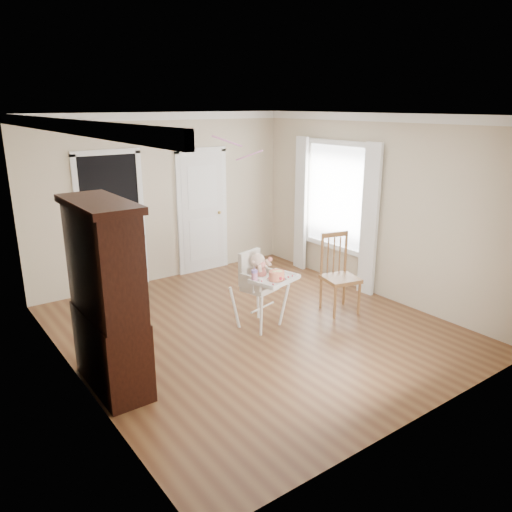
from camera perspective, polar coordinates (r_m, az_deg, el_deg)
floor at (r=6.63m, az=-0.23°, el=-8.22°), size 5.00×5.00×0.00m
ceiling at (r=5.99m, az=-0.27°, el=15.83°), size 5.00×5.00×0.00m
wall_back at (r=8.28m, az=-10.50°, el=6.49°), size 4.50×0.00×4.50m
wall_left at (r=5.23m, az=-20.65°, el=-0.48°), size 0.00×5.00×5.00m
wall_right at (r=7.68m, az=13.55°, el=5.47°), size 0.00×5.00×5.00m
crown_molding at (r=6.00m, az=-0.27°, el=15.26°), size 4.50×5.00×0.12m
doorway at (r=7.98m, az=-16.18°, el=3.92°), size 1.06×0.05×2.22m
closet_door at (r=8.65m, az=-6.13°, el=4.91°), size 0.96×0.09×2.13m
window_right at (r=8.17m, az=8.93°, el=5.96°), size 0.13×1.84×2.30m
high_chair at (r=6.43m, az=0.45°, el=-2.86°), size 0.74×0.85×1.03m
baby at (r=6.40m, az=0.28°, el=-1.63°), size 0.32×0.24×0.43m
cake at (r=6.21m, az=2.39°, el=-2.25°), size 0.25×0.25×0.12m
sippy_cup at (r=6.15m, az=-0.18°, el=-2.24°), size 0.08×0.08×0.19m
china_cabinet at (r=5.18m, az=-16.62°, el=-4.57°), size 0.52×1.16×1.96m
dining_chair at (r=7.08m, az=9.50°, el=-2.26°), size 0.55×0.55×1.11m
streamer at (r=7.29m, az=-3.36°, el=12.99°), size 0.25×0.45×0.15m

